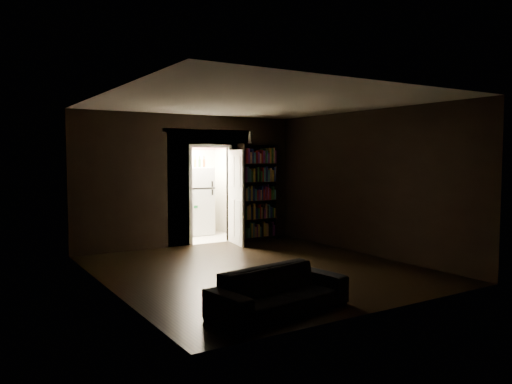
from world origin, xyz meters
The scene contains 9 objects.
ground centered at (0.00, 0.00, 0.00)m, with size 5.50×5.50×0.00m, color black.
room_walls centered at (-0.01, 1.07, 1.68)m, with size 5.02×5.61×2.84m.
kitchen_alcove centered at (0.50, 3.87, 1.21)m, with size 2.20×1.80×2.60m.
sofa centered at (-1.02, -2.10, 0.35)m, with size 1.81×0.78×0.70m, color black.
bookshelf centered at (1.63, 2.59, 1.10)m, with size 0.90×0.32×2.20m, color black.
refrigerator centered at (0.73, 4.03, 0.82)m, with size 0.74×0.68×1.65m, color silver.
door centered at (0.90, 2.31, 1.02)m, with size 0.85×0.05×2.05m, color white.
figurine centered at (1.45, 2.64, 2.34)m, with size 0.09×0.09×0.27m, color silver.
bottles centered at (0.72, 4.00, 1.79)m, with size 0.68×0.08×0.28m, color black.
Camera 1 is at (-4.45, -7.03, 1.89)m, focal length 35.00 mm.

